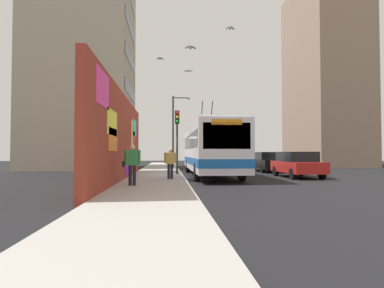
# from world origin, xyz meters

# --- Properties ---
(ground_plane) EXTENTS (80.00, 80.00, 0.00)m
(ground_plane) POSITION_xyz_m (0.00, 0.00, 0.00)
(ground_plane) COLOR black
(sidewalk_slab) EXTENTS (48.00, 3.20, 0.15)m
(sidewalk_slab) POSITION_xyz_m (0.00, 1.60, 0.07)
(sidewalk_slab) COLOR #ADA8A0
(sidewalk_slab) RESTS_ON ground_plane
(graffiti_wall) EXTENTS (15.07, 0.32, 4.55)m
(graffiti_wall) POSITION_xyz_m (-3.47, 3.35, 2.28)
(graffiti_wall) COLOR maroon
(graffiti_wall) RESTS_ON ground_plane
(building_far_left) EXTENTS (9.32, 9.05, 21.39)m
(building_far_left) POSITION_xyz_m (10.83, 9.20, 10.70)
(building_far_left) COLOR #9E937F
(building_far_left) RESTS_ON ground_plane
(building_far_right) EXTENTS (10.05, 6.22, 20.86)m
(building_far_right) POSITION_xyz_m (13.80, -17.00, 10.43)
(building_far_right) COLOR gray
(building_far_right) RESTS_ON ground_plane
(city_bus) EXTENTS (11.58, 2.68, 5.11)m
(city_bus) POSITION_xyz_m (0.16, -1.80, 1.85)
(city_bus) COLOR silver
(city_bus) RESTS_ON ground_plane
(parked_car_red) EXTENTS (4.18, 1.95, 1.58)m
(parked_car_red) POSITION_xyz_m (-1.39, -7.00, 0.83)
(parked_car_red) COLOR #B21E19
(parked_car_red) RESTS_ON ground_plane
(parked_car_black) EXTENTS (4.93, 1.86, 1.58)m
(parked_car_black) POSITION_xyz_m (4.45, -7.00, 0.84)
(parked_car_black) COLOR black
(parked_car_black) RESTS_ON ground_plane
(pedestrian_near_wall) EXTENTS (0.23, 0.76, 1.70)m
(pedestrian_near_wall) POSITION_xyz_m (-6.66, 2.43, 1.15)
(pedestrian_near_wall) COLOR #1E1E2D
(pedestrian_near_wall) RESTS_ON sidewalk_slab
(pedestrian_at_curb) EXTENTS (0.22, 0.65, 1.59)m
(pedestrian_at_curb) POSITION_xyz_m (-3.56, 0.81, 1.07)
(pedestrian_at_curb) COLOR #1E1E2D
(pedestrian_at_curb) RESTS_ON sidewalk_slab
(traffic_light) EXTENTS (0.49, 0.28, 4.08)m
(traffic_light) POSITION_xyz_m (-0.14, 0.35, 2.90)
(traffic_light) COLOR #2D382D
(traffic_light) RESTS_ON sidewalk_slab
(street_lamp) EXTENTS (0.44, 1.72, 6.75)m
(street_lamp) POSITION_xyz_m (9.15, 0.26, 4.01)
(street_lamp) COLOR #4C4C51
(street_lamp) RESTS_ON sidewalk_slab
(flying_pigeons) EXTENTS (7.62, 4.88, 2.50)m
(flying_pigeons) POSITION_xyz_m (-0.71, -0.47, 7.83)
(flying_pigeons) COLOR gray
(curbside_puddle) EXTENTS (2.01, 2.01, 0.00)m
(curbside_puddle) POSITION_xyz_m (-2.65, -0.60, 0.00)
(curbside_puddle) COLOR black
(curbside_puddle) RESTS_ON ground_plane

